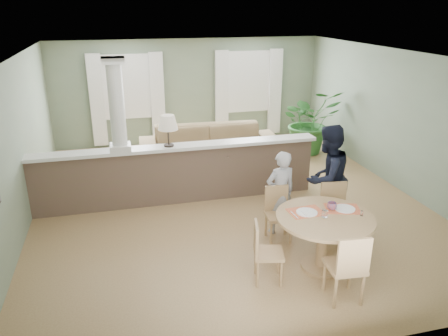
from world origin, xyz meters
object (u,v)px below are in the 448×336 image
object	(u,v)px
houseplant	(310,121)
chair_far_man	(335,210)
dining_table	(324,227)
child_person	(280,193)
chair_side	(264,250)
sofa	(210,148)
man_person	(326,178)
chair_far_boy	(278,211)
chair_near	(348,265)

from	to	relation	value
houseplant	chair_far_man	size ratio (longest dim) A/B	1.69
dining_table	child_person	distance (m)	1.15
chair_side	child_person	world-z (taller)	child_person
sofa	man_person	xyz separation A→B (m)	(1.19, -3.29, 0.42)
chair_far_boy	chair_side	bearing A→B (deg)	-114.47
houseplant	chair_far_boy	world-z (taller)	houseplant
chair_far_boy	chair_far_man	xyz separation A→B (m)	(0.82, -0.30, 0.05)
houseplant	chair_far_boy	xyz separation A→B (m)	(-2.30, -3.87, -0.33)
sofa	child_person	bearing A→B (deg)	-79.37
child_person	man_person	distance (m)	0.79
sofa	man_person	world-z (taller)	man_person
man_person	sofa	bearing A→B (deg)	-94.57
chair_far_man	chair_side	xyz separation A→B (m)	(-1.41, -0.73, -0.06)
chair_far_boy	chair_near	bearing A→B (deg)	-76.42
chair_far_man	child_person	xyz separation A→B (m)	(-0.72, 0.48, 0.17)
sofa	child_person	size ratio (longest dim) A/B	2.27
chair_near	sofa	bearing A→B (deg)	-78.81
houseplant	chair_far_man	world-z (taller)	houseplant
houseplant	child_person	distance (m)	4.29
man_person	chair_near	bearing A→B (deg)	47.10
sofa	chair_far_man	distance (m)	3.91
sofa	man_person	size ratio (longest dim) A/B	1.79
houseplant	chair_far_man	xyz separation A→B (m)	(-1.48, -4.17, -0.28)
dining_table	chair_near	bearing A→B (deg)	-94.61
man_person	child_person	bearing A→B (deg)	-27.09
houseplant	chair_side	bearing A→B (deg)	-120.49
houseplant	chair_far_man	bearing A→B (deg)	-109.49
sofa	child_person	xyz separation A→B (m)	(0.42, -3.25, 0.23)
dining_table	chair_near	world-z (taller)	chair_near
houseplant	chair_far_boy	bearing A→B (deg)	-120.70
sofa	chair_far_boy	world-z (taller)	sofa
dining_table	chair_side	distance (m)	0.93
child_person	chair_far_boy	bearing A→B (deg)	52.82
dining_table	child_person	size ratio (longest dim) A/B	0.96
chair_side	houseplant	bearing A→B (deg)	-16.41
dining_table	chair_far_boy	xyz separation A→B (m)	(-0.32, 0.94, -0.17)
chair_far_boy	chair_far_man	distance (m)	0.88
chair_far_man	chair_near	bearing A→B (deg)	-104.98
chair_near	chair_far_boy	bearing A→B (deg)	-76.75
houseplant	chair_far_boy	size ratio (longest dim) A/B	1.86
chair_far_man	chair_side	world-z (taller)	chair_far_man
houseplant	man_person	distance (m)	3.98
dining_table	sofa	bearing A→B (deg)	98.24
chair_near	child_person	bearing A→B (deg)	-80.66
chair_near	chair_side	distance (m)	1.09
chair_far_boy	man_person	xyz separation A→B (m)	(0.88, 0.15, 0.41)
houseplant	man_person	world-z (taller)	man_person
dining_table	man_person	xyz separation A→B (m)	(0.56, 1.09, 0.24)
chair_near	chair_far_man	bearing A→B (deg)	-106.93
child_person	dining_table	bearing A→B (deg)	93.00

